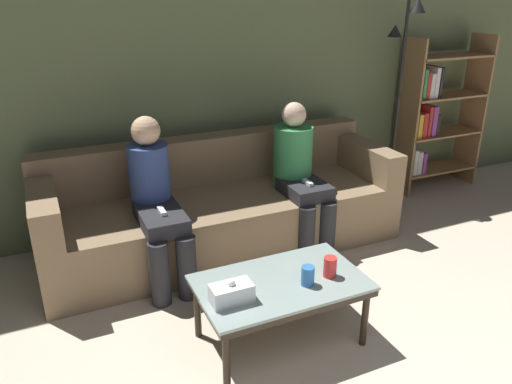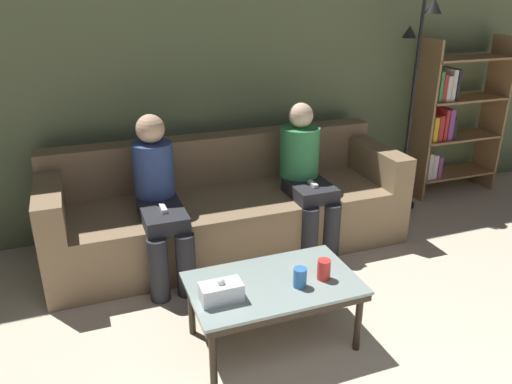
% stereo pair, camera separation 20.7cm
% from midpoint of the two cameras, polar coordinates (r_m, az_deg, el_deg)
% --- Properties ---
extents(wall_back, '(12.00, 0.06, 2.60)m').
position_cam_midpoint_polar(wall_back, '(4.13, -8.46, 13.56)').
color(wall_back, '#60704C').
rests_on(wall_back, ground_plane).
extents(couch, '(2.71, 0.90, 0.82)m').
position_cam_midpoint_polar(couch, '(3.92, -5.43, -1.98)').
color(couch, '#897051').
rests_on(couch, ground_plane).
extents(coffee_table, '(0.94, 0.56, 0.40)m').
position_cam_midpoint_polar(coffee_table, '(2.84, 0.72, -10.90)').
color(coffee_table, '#8C9E99').
rests_on(coffee_table, ground_plane).
extents(cup_near_left, '(0.07, 0.07, 0.11)m').
position_cam_midpoint_polar(cup_near_left, '(2.77, 3.75, -9.57)').
color(cup_near_left, '#3372BF').
rests_on(cup_near_left, coffee_table).
extents(cup_near_right, '(0.07, 0.07, 0.12)m').
position_cam_midpoint_polar(cup_near_right, '(2.85, 6.39, -8.53)').
color(cup_near_right, red).
rests_on(cup_near_right, coffee_table).
extents(tissue_box, '(0.22, 0.12, 0.13)m').
position_cam_midpoint_polar(tissue_box, '(2.64, -5.11, -11.46)').
color(tissue_box, silver).
rests_on(tissue_box, coffee_table).
extents(bookshelf, '(0.88, 0.32, 1.50)m').
position_cam_midpoint_polar(bookshelf, '(5.19, 18.39, 8.25)').
color(bookshelf, '#9E754C').
rests_on(bookshelf, ground_plane).
extents(standing_lamp, '(0.31, 0.26, 1.83)m').
position_cam_midpoint_polar(standing_lamp, '(4.65, 14.99, 11.89)').
color(standing_lamp, black).
rests_on(standing_lamp, ground_plane).
extents(seated_person_left_end, '(0.31, 0.70, 1.13)m').
position_cam_midpoint_polar(seated_person_left_end, '(3.46, -13.06, -0.75)').
color(seated_person_left_end, '#28282D').
rests_on(seated_person_left_end, ground_plane).
extents(seated_person_mid_left, '(0.31, 0.62, 1.12)m').
position_cam_midpoint_polar(seated_person_mid_left, '(3.84, 3.42, 2.23)').
color(seated_person_mid_left, '#28282D').
rests_on(seated_person_mid_left, ground_plane).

